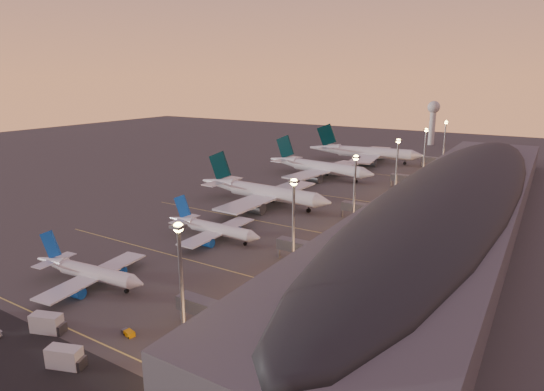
{
  "coord_description": "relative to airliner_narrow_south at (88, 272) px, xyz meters",
  "views": [
    {
      "loc": [
        87.44,
        -93.28,
        49.43
      ],
      "look_at": [
        2.0,
        45.0,
        7.0
      ],
      "focal_mm": 30.0,
      "sensor_mm": 36.0,
      "label": 1
    }
  ],
  "objects": [
    {
      "name": "catering_truck_a",
      "position": [
        12.01,
        -18.34,
        -1.41
      ],
      "size": [
        7.24,
        4.7,
        3.8
      ],
      "rotation": [
        0.0,
        0.0,
        0.34
      ],
      "color": "silver",
      "rests_on": "ground"
    },
    {
      "name": "light_masts",
      "position": [
        41.2,
        94.41,
        14.37
      ],
      "size": [
        2.2,
        217.2,
        25.9
      ],
      "color": "slate",
      "rests_on": "ground"
    },
    {
      "name": "terminal_building",
      "position": [
        67.04,
        101.88,
        5.59
      ],
      "size": [
        56.35,
        255.0,
        17.46
      ],
      "color": "#525257",
      "rests_on": "ground"
    },
    {
      "name": "airliner_wide_far",
      "position": [
        -2.01,
        195.01,
        2.5
      ],
      "size": [
        69.02,
        63.38,
        22.09
      ],
      "rotation": [
        0.0,
        0.0,
        0.13
      ],
      "color": "silver",
      "rests_on": "ground"
    },
    {
      "name": "ground",
      "position": [
        5.2,
        29.41,
        -3.19
      ],
      "size": [
        700.0,
        700.0,
        0.0
      ],
      "primitive_type": "plane",
      "color": "#3C3A38"
    },
    {
      "name": "airliner_narrow_south",
      "position": [
        0.0,
        0.0,
        0.0
      ],
      "size": [
        34.53,
        31.06,
        12.33
      ],
      "rotation": [
        0.0,
        0.0,
        0.12
      ],
      "color": "silver",
      "rests_on": "ground"
    },
    {
      "name": "catering_truck_b",
      "position": [
        25.26,
        -23.48,
        -1.44
      ],
      "size": [
        7.11,
        4.66,
        3.73
      ],
      "rotation": [
        0.0,
        0.0,
        0.35
      ],
      "color": "silver",
      "rests_on": "ground"
    },
    {
      "name": "lane_markings",
      "position": [
        5.2,
        69.41,
        -3.18
      ],
      "size": [
        90.0,
        180.36,
        0.0
      ],
      "color": "#D8C659",
      "rests_on": "ground"
    },
    {
      "name": "baggage_tug_a",
      "position": [
        26.43,
        -10.81,
        -2.73
      ],
      "size": [
        3.56,
        2.0,
        1.0
      ],
      "rotation": [
        0.0,
        0.0,
        -0.2
      ],
      "color": "#F09E05",
      "rests_on": "ground"
    },
    {
      "name": "airliner_wide_mid",
      "position": [
        -6.53,
        141.87,
        1.94
      ],
      "size": [
        62.26,
        57.19,
        19.92
      ],
      "rotation": [
        0.0,
        0.0,
        -0.13
      ],
      "color": "silver",
      "rests_on": "ground"
    },
    {
      "name": "airliner_narrow_north",
      "position": [
        5.37,
        41.85,
        0.1
      ],
      "size": [
        35.45,
        31.54,
        12.72
      ],
      "rotation": [
        0.0,
        0.0,
        0.01
      ],
      "color": "silver",
      "rests_on": "ground"
    },
    {
      "name": "airliner_wide_near",
      "position": [
        -3.16,
        83.53,
        1.91
      ],
      "size": [
        61.74,
        56.16,
        19.78
      ],
      "rotation": [
        0.0,
        0.0,
        -0.04
      ],
      "color": "silver",
      "rests_on": "ground"
    },
    {
      "name": "baggage_tug_b",
      "position": [
        39.48,
        3.65,
        -2.63
      ],
      "size": [
        4.24,
        3.72,
        1.22
      ],
      "rotation": [
        0.0,
        0.0,
        0.63
      ],
      "color": "#F09E05",
      "rests_on": "ground"
    },
    {
      "name": "radar_tower",
      "position": [
        15.2,
        289.41,
        18.69
      ],
      "size": [
        9.0,
        9.0,
        32.5
      ],
      "color": "silver",
      "rests_on": "ground"
    }
  ]
}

